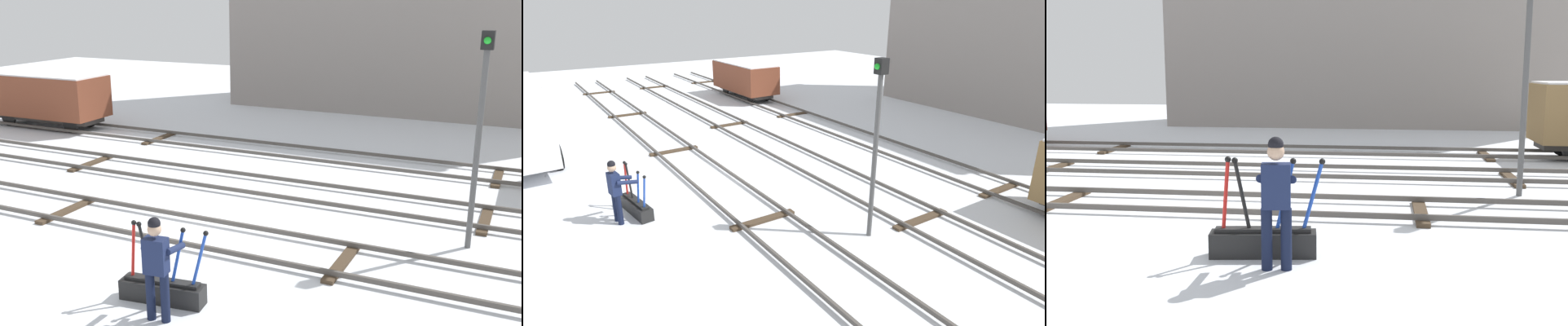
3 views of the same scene
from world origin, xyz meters
The scene contains 8 objects.
ground_plane centered at (0.00, 0.00, 0.00)m, with size 60.00×60.00×0.00m, color silver.
track_main_line centered at (0.00, 0.00, 0.11)m, with size 44.00×1.94×0.18m.
track_siding_near centered at (0.00, 3.64, 0.11)m, with size 44.00×1.94×0.18m.
track_siding_far centered at (0.00, 7.39, 0.11)m, with size 44.00×1.94×0.18m.
switch_lever_frame centered at (1.15, -2.77, 0.25)m, with size 1.66×0.56×1.45m.
rail_worker centered at (1.43, -3.29, 1.01)m, with size 0.60×0.74×1.80m.
signal_post centered at (5.67, 1.90, 2.70)m, with size 0.24×0.32×4.49m.
freight_car_mid_siding centered at (-11.22, 7.39, 1.26)m, with size 4.95×2.05×2.16m.
Camera 2 is at (12.81, -5.36, 5.68)m, focal length 30.17 mm.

